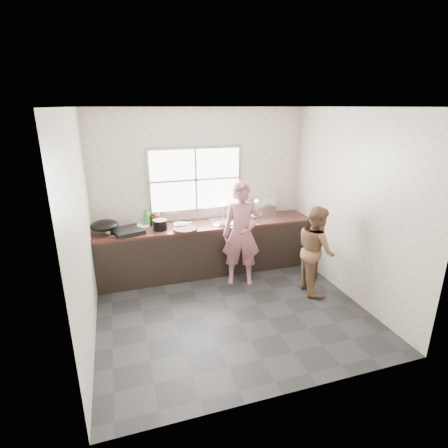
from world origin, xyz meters
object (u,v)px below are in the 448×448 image
object	(u,v)px
plate_food	(142,226)
bottle_brown_tall	(154,218)
cutting_board	(185,229)
burner	(128,231)
dish_rack	(262,205)
person_side	(316,250)
pot_lid_right	(155,227)
wok	(104,225)
woman	(242,237)
black_pot	(160,225)
glass_jar	(139,228)
bowl_crabs	(255,216)
bottle_brown_short	(159,220)
bowl_mince	(181,225)
bottle_green	(147,216)
pot_lid_left	(114,233)
bowl_held	(224,224)

from	to	relation	value
plate_food	bottle_brown_tall	bearing A→B (deg)	11.53
cutting_board	burner	xyz separation A→B (m)	(-0.86, 0.14, 0.01)
dish_rack	bottle_brown_tall	bearing A→B (deg)	163.26
person_side	pot_lid_right	distance (m)	2.54
wok	bottle_brown_tall	bearing A→B (deg)	17.31
woman	black_pot	world-z (taller)	woman
black_pot	glass_jar	world-z (taller)	black_pot
plate_food	bowl_crabs	bearing A→B (deg)	-3.08
pot_lid_right	bottle_brown_short	bearing A→B (deg)	41.88
bowl_mince	bottle_brown_short	world-z (taller)	bottle_brown_short
cutting_board	dish_rack	xyz separation A→B (m)	(1.49, 0.44, 0.14)
burner	bottle_brown_tall	bearing A→B (deg)	34.78
black_pot	bottle_green	xyz separation A→B (m)	(-0.17, 0.29, 0.07)
bottle_green	glass_jar	xyz separation A→B (m)	(-0.15, -0.26, -0.10)
bowl_crabs	bottle_brown_short	size ratio (longest dim) A/B	1.12
burner	bowl_crabs	bearing A→B (deg)	4.10
bottle_green	pot_lid_left	world-z (taller)	bottle_green
glass_jar	bottle_brown_short	bearing A→B (deg)	28.51
bottle_green	bottle_brown_tall	world-z (taller)	bottle_green
woman	bowl_held	distance (m)	0.44
woman	bowl_mince	bearing A→B (deg)	166.66
cutting_board	pot_lid_right	world-z (taller)	cutting_board
bottle_brown_tall	bottle_brown_short	world-z (taller)	bottle_brown_tall
cutting_board	plate_food	world-z (taller)	cutting_board
plate_food	bottle_green	distance (m)	0.17
person_side	pot_lid_right	world-z (taller)	person_side
plate_food	pot_lid_left	distance (m)	0.48
bottle_green	bottle_brown_tall	xyz separation A→B (m)	(0.11, 0.00, -0.05)
bottle_green	pot_lid_left	bearing A→B (deg)	-154.83
glass_jar	burner	world-z (taller)	glass_jar
bottle_green	dish_rack	distance (m)	2.03
glass_jar	burner	distance (m)	0.18
woman	black_pot	distance (m)	1.30
bottle_green	bottle_brown_tall	bearing A→B (deg)	0.00
bowl_held	plate_food	size ratio (longest dim) A/B	0.80
burner	wok	xyz separation A→B (m)	(-0.33, 0.06, 0.11)
burner	cutting_board	bearing A→B (deg)	-9.16
plate_food	wok	world-z (taller)	wok
bottle_brown_short	pot_lid_left	distance (m)	0.72
bowl_mince	pot_lid_right	size ratio (longest dim) A/B	0.90
bottle_brown_short	wok	world-z (taller)	wok
bowl_mince	pot_lid_right	bearing A→B (deg)	163.82
pot_lid_left	cutting_board	bearing A→B (deg)	-10.28
bowl_crabs	dish_rack	distance (m)	0.27
bottle_brown_tall	dish_rack	world-z (taller)	dish_rack
woman	person_side	size ratio (longest dim) A/B	1.14
bowl_mince	pot_lid_right	xyz separation A→B (m)	(-0.40, 0.11, -0.02)
cutting_board	bowl_crabs	xyz separation A→B (m)	(1.31, 0.29, 0.01)
pot_lid_left	pot_lid_right	size ratio (longest dim) A/B	1.03
bowl_mince	dish_rack	distance (m)	1.56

